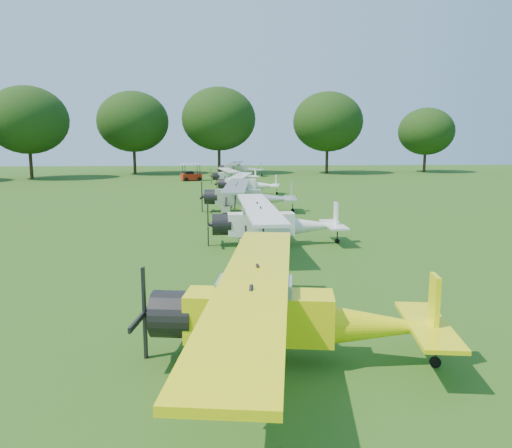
{
  "coord_description": "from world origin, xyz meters",
  "views": [
    {
      "loc": [
        -1.5,
        -19.52,
        5.24
      ],
      "look_at": [
        -0.04,
        2.86,
        1.4
      ],
      "focal_mm": 35.0,
      "sensor_mm": 36.0,
      "label": 1
    }
  ],
  "objects": [
    {
      "name": "aircraft_3",
      "position": [
        0.84,
        4.82,
        1.26
      ],
      "size": [
        6.86,
        10.9,
        2.15
      ],
      "rotation": [
        0.0,
        0.0,
        0.03
      ],
      "color": "white",
      "rests_on": "ground"
    },
    {
      "name": "tree_belt",
      "position": [
        3.57,
        0.16,
        8.03
      ],
      "size": [
        137.36,
        130.27,
        14.52
      ],
      "color": "black",
      "rests_on": "ground"
    },
    {
      "name": "aircraft_4",
      "position": [
        0.07,
        16.31,
        1.27
      ],
      "size": [
        6.95,
        11.07,
        2.18
      ],
      "rotation": [
        0.0,
        0.0,
        -0.08
      ],
      "color": "silver",
      "rests_on": "ground"
    },
    {
      "name": "aircraft_6",
      "position": [
        -0.39,
        39.72,
        1.04
      ],
      "size": [
        5.74,
        9.09,
        1.79
      ],
      "rotation": [
        0.0,
        0.0,
        0.16
      ],
      "color": "white",
      "rests_on": "ground"
    },
    {
      "name": "aircraft_7",
      "position": [
        0.7,
        51.43,
        1.2
      ],
      "size": [
        6.61,
        10.5,
        2.06
      ],
      "rotation": [
        0.0,
        0.0,
        -0.13
      ],
      "color": "silver",
      "rests_on": "ground"
    },
    {
      "name": "golf_cart",
      "position": [
        -5.62,
        43.94,
        0.7
      ],
      "size": [
        2.77,
        2.16,
        2.09
      ],
      "rotation": [
        0.0,
        0.0,
        0.32
      ],
      "color": "#A71E0B",
      "rests_on": "ground"
    },
    {
      "name": "aircraft_2",
      "position": [
        -0.17,
        -8.46,
        1.32
      ],
      "size": [
        7.27,
        11.53,
        2.26
      ],
      "rotation": [
        0.0,
        0.0,
        -0.14
      ],
      "color": "#F3F00A",
      "rests_on": "ground"
    },
    {
      "name": "ground",
      "position": [
        0.0,
        0.0,
        0.0
      ],
      "size": [
        160.0,
        160.0,
        0.0
      ],
      "primitive_type": "plane",
      "color": "#205715",
      "rests_on": "ground"
    },
    {
      "name": "aircraft_5",
      "position": [
        0.6,
        28.15,
        1.12
      ],
      "size": [
        6.17,
        9.76,
        1.92
      ],
      "rotation": [
        0.0,
        0.0,
        -0.17
      ],
      "color": "white",
      "rests_on": "ground"
    }
  ]
}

